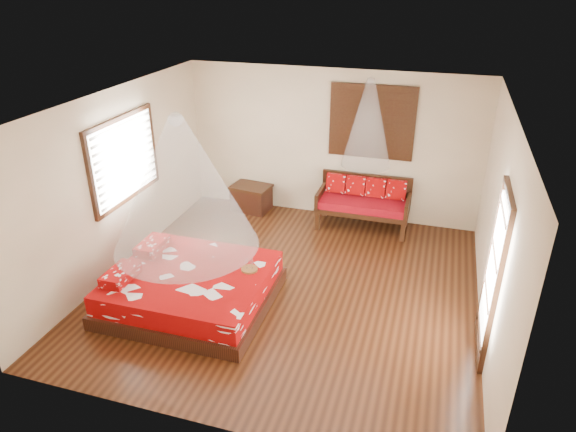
% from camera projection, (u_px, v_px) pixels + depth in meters
% --- Properties ---
extents(room, '(5.54, 5.54, 2.84)m').
position_uv_depth(room, '(288.00, 203.00, 7.17)').
color(room, black).
rests_on(room, ground).
extents(bed, '(2.23, 2.02, 0.65)m').
position_uv_depth(bed, '(191.00, 287.00, 7.32)').
color(bed, black).
rests_on(bed, floor).
extents(daybed, '(1.67, 0.74, 0.94)m').
position_uv_depth(daybed, '(364.00, 200.00, 9.41)').
color(daybed, black).
rests_on(daybed, floor).
extents(storage_chest, '(0.81, 0.64, 0.51)m').
position_uv_depth(storage_chest, '(251.00, 197.00, 10.18)').
color(storage_chest, black).
rests_on(storage_chest, floor).
extents(shutter_panel, '(1.52, 0.06, 1.32)m').
position_uv_depth(shutter_panel, '(372.00, 122.00, 9.10)').
color(shutter_panel, black).
rests_on(shutter_panel, wall_back).
extents(window_left, '(0.10, 1.74, 1.34)m').
position_uv_depth(window_left, '(125.00, 159.00, 7.92)').
color(window_left, black).
rests_on(window_left, wall_left).
extents(glazed_door, '(0.08, 1.02, 2.16)m').
position_uv_depth(glazed_door, '(492.00, 276.00, 6.09)').
color(glazed_door, black).
rests_on(glazed_door, floor).
extents(wine_tray, '(0.24, 0.24, 0.19)m').
position_uv_depth(wine_tray, '(249.00, 267.00, 7.25)').
color(wine_tray, brown).
rests_on(wine_tray, bed).
extents(mosquito_net_main, '(1.95, 1.95, 1.80)m').
position_uv_depth(mosquito_net_main, '(182.00, 184.00, 6.62)').
color(mosquito_net_main, white).
rests_on(mosquito_net_main, ceiling).
extents(mosquito_net_daybed, '(0.86, 0.86, 1.50)m').
position_uv_depth(mosquito_net_daybed, '(368.00, 123.00, 8.66)').
color(mosquito_net_daybed, white).
rests_on(mosquito_net_daybed, ceiling).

